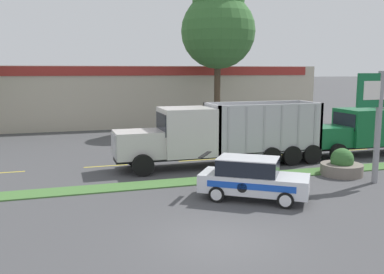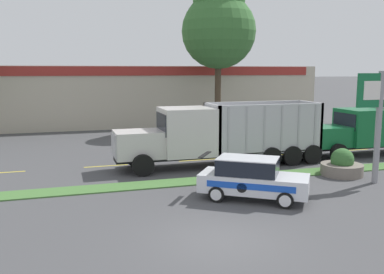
% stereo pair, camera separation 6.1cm
% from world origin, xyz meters
% --- Properties ---
extents(ground_plane, '(600.00, 600.00, 0.00)m').
position_xyz_m(ground_plane, '(0.00, 0.00, 0.00)').
color(ground_plane, '#474749').
extents(grass_verge, '(120.00, 1.36, 0.06)m').
position_xyz_m(grass_verge, '(0.00, 6.90, 0.03)').
color(grass_verge, '#477538').
rests_on(grass_verge, ground_plane).
extents(centre_line_3, '(2.40, 0.14, 0.01)m').
position_xyz_m(centre_line_3, '(-7.68, 11.57, 0.00)').
color(centre_line_3, yellow).
rests_on(centre_line_3, ground_plane).
extents(centre_line_4, '(2.40, 0.14, 0.01)m').
position_xyz_m(centre_line_4, '(-2.28, 11.57, 0.00)').
color(centre_line_4, yellow).
rests_on(centre_line_4, ground_plane).
extents(centre_line_5, '(2.40, 0.14, 0.01)m').
position_xyz_m(centre_line_5, '(3.12, 11.57, 0.00)').
color(centre_line_5, yellow).
rests_on(centre_line_5, ground_plane).
extents(centre_line_6, '(2.40, 0.14, 0.01)m').
position_xyz_m(centre_line_6, '(8.52, 11.57, 0.00)').
color(centre_line_6, yellow).
rests_on(centre_line_6, ground_plane).
extents(centre_line_7, '(2.40, 0.14, 0.01)m').
position_xyz_m(centre_line_7, '(13.92, 11.57, 0.00)').
color(centre_line_7, yellow).
rests_on(centre_line_7, ground_plane).
extents(dump_truck_lead, '(11.59, 2.78, 3.44)m').
position_xyz_m(dump_truck_lead, '(2.86, 9.92, 1.66)').
color(dump_truck_lead, black).
rests_on(dump_truck_lead, ground_plane).
extents(dump_truck_trail, '(11.86, 2.76, 3.30)m').
position_xyz_m(dump_truck_trail, '(14.59, 10.08, 1.54)').
color(dump_truck_trail, black).
rests_on(dump_truck_trail, ground_plane).
extents(rally_car, '(4.60, 3.93, 1.76)m').
position_xyz_m(rally_car, '(2.82, 3.57, 0.88)').
color(rally_car, silver).
rests_on(rally_car, ground_plane).
extents(store_sign_post, '(2.48, 0.28, 5.23)m').
position_xyz_m(store_sign_post, '(9.49, 4.24, 3.68)').
color(store_sign_post, gray).
rests_on(store_sign_post, ground_plane).
extents(stone_planter, '(2.09, 2.09, 1.38)m').
position_xyz_m(stone_planter, '(8.92, 5.95, 0.48)').
color(stone_planter, slate).
rests_on(stone_planter, ground_plane).
extents(store_building_backdrop, '(43.94, 12.10, 5.64)m').
position_xyz_m(store_building_backdrop, '(-1.64, 32.31, 2.82)').
color(store_building_backdrop, '#BCB29E').
rests_on(store_building_backdrop, ground_plane).
extents(tree_behind_left, '(5.90, 5.90, 13.43)m').
position_xyz_m(tree_behind_left, '(8.78, 23.60, 9.56)').
color(tree_behind_left, '#473828').
rests_on(tree_behind_left, ground_plane).
extents(tree_behind_right, '(6.35, 6.35, 13.30)m').
position_xyz_m(tree_behind_right, '(8.66, 23.16, 9.16)').
color(tree_behind_right, '#473828').
rests_on(tree_behind_right, ground_plane).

